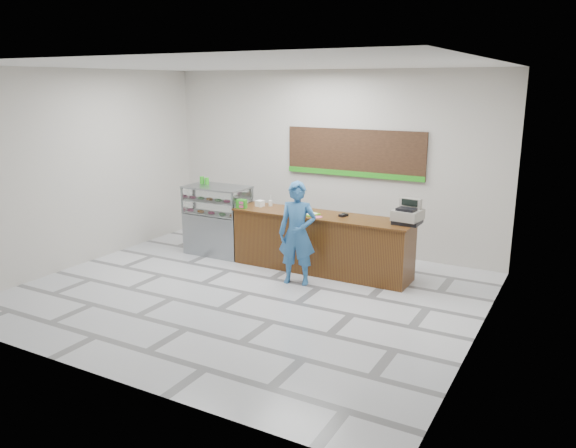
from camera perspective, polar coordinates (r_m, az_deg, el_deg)
The scene contains 16 objects.
floor at distance 9.02m, azimuth -4.15°, elevation -7.00°, with size 7.00×7.00×0.00m, color silver.
back_wall at distance 11.14m, azimuth 4.16°, elevation 6.39°, with size 7.00×7.00×0.00m, color beige.
ceiling at distance 8.41m, azimuth -4.59°, elevation 15.83°, with size 7.00×7.00×0.00m, color silver.
sales_counter at distance 9.88m, azimuth 3.39°, elevation -1.93°, with size 3.26×0.76×1.03m.
display_case at distance 10.94m, azimuth -7.14°, elevation 0.44°, with size 1.22×0.72×1.33m.
menu_board at distance 10.86m, azimuth 6.74°, elevation 7.10°, with size 2.80×0.06×0.90m.
cash_register at distance 9.28m, azimuth 12.09°, elevation 0.95°, with size 0.46×0.48×0.40m.
card_terminal at distance 9.63m, azimuth 5.65°, elevation 0.90°, with size 0.08×0.17×0.04m, color black.
serving_tray at distance 9.77m, azimuth 2.03°, elevation 1.08°, with size 0.45×0.39×0.02m.
napkin_box at distance 10.38m, azimuth -2.87°, elevation 2.10°, with size 0.13×0.13×0.11m, color white.
straw_cup at distance 10.39m, azimuth -1.79°, elevation 2.12°, with size 0.07×0.07×0.11m, color silver.
promo_box at distance 10.25m, azimuth -4.74°, elevation 2.06°, with size 0.18×0.12×0.16m, color green.
donut_decal at distance 9.56m, azimuth 3.01°, elevation 0.72°, with size 0.17×0.17×0.00m, color #D34C81.
green_cup_left at distance 11.14m, azimuth -8.72°, elevation 4.44°, with size 0.09×0.09×0.14m, color green.
green_cup_right at distance 11.06m, azimuth -8.25°, elevation 4.35°, with size 0.08×0.08×0.13m, color green.
customer at distance 9.18m, azimuth 0.95°, elevation -0.95°, with size 0.62×0.41×1.71m, color #2E67A1.
Camera 1 is at (4.62, -7.03, 3.25)m, focal length 35.00 mm.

